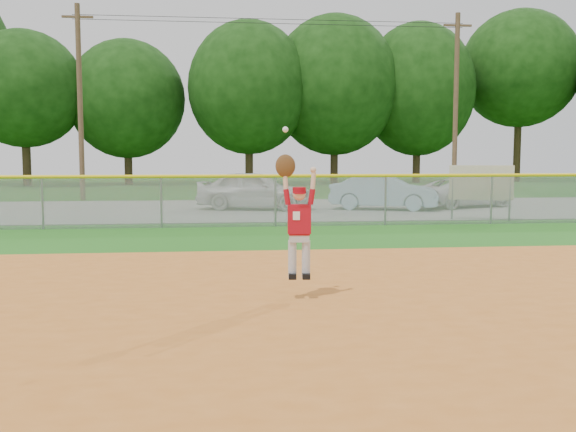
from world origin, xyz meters
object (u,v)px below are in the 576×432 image
object	(u,v)px
car_blue	(384,192)
sponsor_sign	(481,184)
car_white_b	(464,193)
car_white_a	(255,190)
ballplayer	(297,217)

from	to	relation	value
car_blue	sponsor_sign	bearing A→B (deg)	-131.89
car_blue	sponsor_sign	distance (m)	4.67
car_white_b	sponsor_sign	world-z (taller)	sponsor_sign
car_white_a	car_white_b	bearing A→B (deg)	-72.55
sponsor_sign	ballplayer	size ratio (longest dim) A/B	0.88
sponsor_sign	ballplayer	distance (m)	12.92
car_blue	car_white_b	xyz separation A→B (m)	(3.57, 0.95, -0.10)
car_white_a	car_white_b	size ratio (longest dim) A/B	1.06
car_blue	ballplayer	distance (m)	15.70
car_blue	ballplayer	xyz separation A→B (m)	(-5.18, -14.81, 0.52)
car_blue	car_white_b	distance (m)	3.69
car_white_a	car_blue	xyz separation A→B (m)	(4.92, -0.62, -0.08)
car_white_a	sponsor_sign	bearing A→B (deg)	-108.89
car_white_b	ballplayer	size ratio (longest dim) A/B	1.89
car_white_a	car_white_b	xyz separation A→B (m)	(8.49, 0.32, -0.17)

